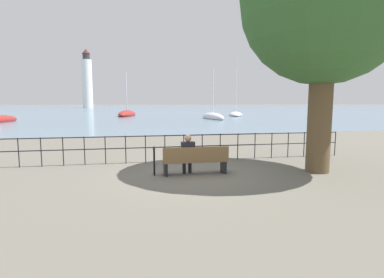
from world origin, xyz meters
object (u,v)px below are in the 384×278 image
object	(u,v)px
sailboat_1	(127,114)
closed_umbrella	(154,159)
shade_tree	(326,0)
seated_person_left	(188,153)
sailboat_2	(236,114)
harbor_lighthouse	(87,81)
sailboat_0	(213,117)
park_bench	(195,161)

from	to	relation	value
sailboat_1	closed_umbrella	bearing A→B (deg)	-77.30
shade_tree	sailboat_1	xyz separation A→B (m)	(-7.00, 45.06, -5.12)
seated_person_left	closed_umbrella	bearing A→B (deg)	177.76
sailboat_2	closed_umbrella	bearing A→B (deg)	-96.28
sailboat_1	harbor_lighthouse	xyz separation A→B (m)	(-19.89, 96.46, 12.44)
closed_umbrella	harbor_lighthouse	world-z (taller)	harbor_lighthouse
sailboat_0	park_bench	bearing A→B (deg)	-110.99
park_bench	sailboat_1	size ratio (longest dim) A/B	0.23
sailboat_2	sailboat_0	bearing A→B (deg)	-108.52
shade_tree	park_bench	bearing A→B (deg)	174.44
sailboat_2	harbor_lighthouse	bearing A→B (deg)	127.82
seated_person_left	closed_umbrella	xyz separation A→B (m)	(-1.06, 0.04, -0.17)
park_bench	sailboat_2	size ratio (longest dim) A/B	0.20
seated_person_left	shade_tree	bearing A→B (deg)	-6.30
sailboat_1	harbor_lighthouse	distance (m)	99.27
seated_person_left	harbor_lighthouse	size ratio (longest dim) A/B	0.05
shade_tree	sailboat_0	world-z (taller)	shade_tree
seated_person_left	sailboat_0	size ratio (longest dim) A/B	0.16
shade_tree	park_bench	world-z (taller)	shade_tree
sailboat_0	harbor_lighthouse	bearing A→B (deg)	101.41
shade_tree	sailboat_1	size ratio (longest dim) A/B	0.90
shade_tree	sailboat_0	size ratio (longest dim) A/B	1.05
sailboat_1	park_bench	bearing A→B (deg)	-75.65
park_bench	seated_person_left	world-z (taller)	seated_person_left
park_bench	harbor_lighthouse	size ratio (longest dim) A/B	0.08
shade_tree	sailboat_2	world-z (taller)	sailboat_2
sailboat_1	harbor_lighthouse	world-z (taller)	harbor_lighthouse
seated_person_left	sailboat_2	xyz separation A→B (m)	(16.44, 42.26, -0.45)
closed_umbrella	sailboat_2	distance (m)	45.70
sailboat_1	sailboat_2	world-z (taller)	sailboat_2
shade_tree	park_bench	distance (m)	6.43
seated_person_left	harbor_lighthouse	xyz separation A→B (m)	(-22.63, 141.05, 12.05)
shade_tree	harbor_lighthouse	size ratio (longest dim) A/B	0.30
park_bench	closed_umbrella	size ratio (longest dim) A/B	2.20
shade_tree	seated_person_left	xyz separation A→B (m)	(-4.27, 0.47, -4.73)
seated_person_left	harbor_lighthouse	distance (m)	143.36
park_bench	sailboat_1	xyz separation A→B (m)	(-2.97, 44.66, -0.13)
closed_umbrella	harbor_lighthouse	bearing A→B (deg)	98.70
seated_person_left	sailboat_1	world-z (taller)	sailboat_1
seated_person_left	sailboat_1	bearing A→B (deg)	93.51
closed_umbrella	sailboat_0	distance (m)	33.85
shade_tree	sailboat_0	bearing A→B (deg)	80.95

